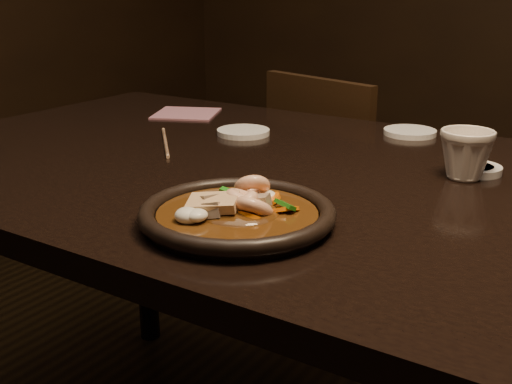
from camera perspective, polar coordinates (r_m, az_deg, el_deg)
The scene contains 10 objects.
table at distance 1.13m, azimuth 3.54°, elevation -1.83°, with size 1.60×0.90×0.75m.
chair at distance 1.87m, azimuth 7.55°, elevation -1.04°, with size 0.48×0.48×0.82m.
plate at distance 0.86m, azimuth -1.67°, elevation -2.04°, with size 0.27×0.27×0.03m.
stirfry at distance 0.87m, azimuth -1.72°, elevation -1.54°, with size 0.15×0.18×0.06m.
soy_dish at distance 1.16m, azimuth 18.86°, elevation 1.94°, with size 0.09×0.09×0.01m, color white.
saucer_left at distance 1.37m, azimuth -1.14°, elevation 5.36°, with size 0.11×0.11×0.01m, color white.
saucer_right at distance 1.41m, azimuth 13.52°, elevation 5.20°, with size 0.11×0.11×0.01m, color white.
tea_cup at distance 1.11m, azimuth 18.18°, elevation 3.34°, with size 0.09×0.08×0.09m, color silver.
chopsticks at distance 1.30m, azimuth -8.05°, elevation 4.41°, with size 0.16×0.17×0.01m.
napkin at distance 1.59m, azimuth -6.21°, elevation 6.95°, with size 0.15×0.15×0.00m, color #9A5F6D.
Camera 1 is at (0.52, -0.93, 1.07)m, focal length 45.00 mm.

